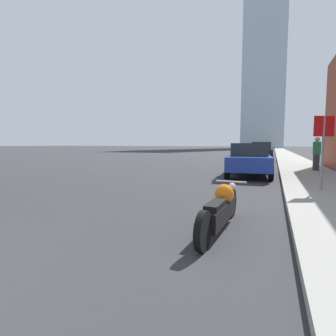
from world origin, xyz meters
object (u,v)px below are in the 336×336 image
Objects in this scene: stop_sign at (323,140)px; parked_car_black at (261,152)px; parked_car_blue at (249,159)px; pedestrian at (317,153)px; motorcycle at (221,209)px.

parked_car_black is at bearing 98.59° from stop_sign.
parked_car_blue is 2.56× the size of pedestrian.
stop_sign reaches higher than parked_car_blue.
parked_car_blue is at bearing -93.29° from parked_car_black.
stop_sign is (2.19, 4.34, 1.27)m from motorcycle.
motorcycle is 0.57× the size of parked_car_blue.
parked_car_blue is 4.07m from pedestrian.
stop_sign is (2.40, -4.07, 0.84)m from parked_car_blue.
motorcycle is at bearing -116.72° from stop_sign.
stop_sign reaches higher than motorcycle.
motorcycle is 1.16× the size of stop_sign.
motorcycle is at bearing -104.89° from pedestrian.
parked_car_black is 15.93m from stop_sign.
pedestrian is at bearing 35.64° from parked_car_blue.
parked_car_black is at bearing 108.89° from pedestrian.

